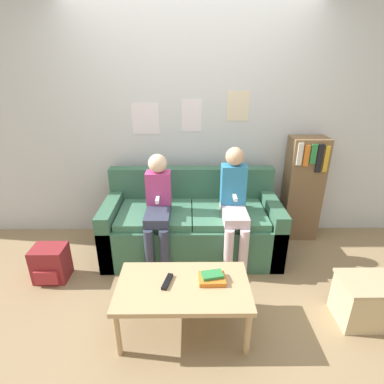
% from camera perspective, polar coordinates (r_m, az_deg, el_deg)
% --- Properties ---
extents(ground_plane, '(10.00, 10.00, 0.00)m').
position_cam_1_polar(ground_plane, '(2.96, 0.06, -16.45)').
color(ground_plane, '#937A56').
extents(wall_back, '(8.00, 0.07, 2.60)m').
position_cam_1_polar(wall_back, '(3.34, -0.09, 13.01)').
color(wall_back, silver).
rests_on(wall_back, ground_plane).
extents(couch, '(1.79, 0.79, 0.85)m').
position_cam_1_polar(couch, '(3.21, -0.02, -6.48)').
color(couch, '#38664C').
rests_on(couch, ground_plane).
extents(coffee_table, '(0.97, 0.55, 0.41)m').
position_cam_1_polar(coffee_table, '(2.31, -1.70, -18.14)').
color(coffee_table, tan).
rests_on(coffee_table, ground_plane).
extents(person_left, '(0.24, 0.55, 1.11)m').
position_cam_1_polar(person_left, '(2.90, -6.49, -2.53)').
color(person_left, '#33384C').
rests_on(person_left, ground_plane).
extents(person_right, '(0.24, 0.55, 1.17)m').
position_cam_1_polar(person_right, '(2.91, 8.04, -1.90)').
color(person_right, silver).
rests_on(person_right, ground_plane).
extents(tv_remote, '(0.08, 0.17, 0.02)m').
position_cam_1_polar(tv_remote, '(2.30, -4.73, -16.64)').
color(tv_remote, black).
rests_on(tv_remote, coffee_table).
extents(book_stack, '(0.20, 0.15, 0.06)m').
position_cam_1_polar(book_stack, '(2.31, 3.85, -16.01)').
color(book_stack, orange).
rests_on(book_stack, coffee_table).
extents(bookshelf, '(0.39, 0.28, 1.18)m').
position_cam_1_polar(bookshelf, '(3.60, 20.31, 0.57)').
color(bookshelf, brown).
rests_on(bookshelf, ground_plane).
extents(storage_box, '(0.44, 0.34, 0.38)m').
position_cam_1_polar(storage_box, '(2.83, 30.28, -17.45)').
color(storage_box, '#CCB284').
rests_on(storage_box, ground_plane).
extents(backpack, '(0.30, 0.26, 0.34)m').
position_cam_1_polar(backpack, '(3.18, -25.30, -12.21)').
color(backpack, maroon).
rests_on(backpack, ground_plane).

